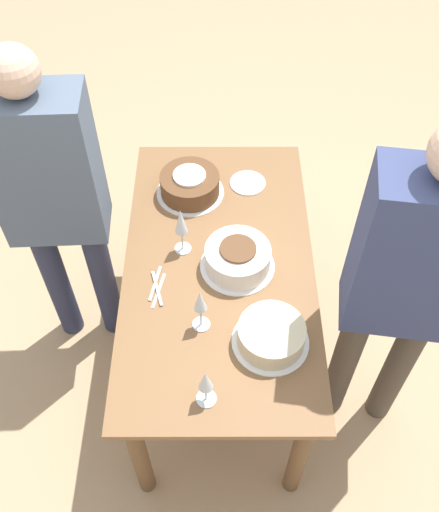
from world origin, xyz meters
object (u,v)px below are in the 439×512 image
cake_front_chocolate (190,185)px  cake_back_decorated (272,335)px  wine_glass_far (206,382)px  wine_glass_extra (182,223)px  wine_glass_near (201,303)px  person_watching (408,280)px  cake_center_white (238,258)px  person_cutting (53,194)px

cake_front_chocolate → cake_back_decorated: size_ratio=1.06×
wine_glass_far → wine_glass_extra: 0.68m
wine_glass_extra → wine_glass_near: bearing=12.7°
wine_glass_near → wine_glass_far: bearing=4.4°
wine_glass_extra → person_watching: person_watching is taller
cake_front_chocolate → cake_back_decorated: bearing=22.4°
wine_glass_near → wine_glass_extra: (-0.37, -0.08, 0.01)m
person_watching → wine_glass_extra: bearing=-15.8°
cake_center_white → person_cutting: person_cutting is taller
wine_glass_extra → person_cutting: size_ratio=0.15×
wine_glass_far → wine_glass_near: bearing=-175.6°
cake_back_decorated → wine_glass_far: 0.33m
cake_front_chocolate → person_cutting: person_cutting is taller
person_cutting → wine_glass_extra: bearing=-12.9°
cake_front_chocolate → person_cutting: (0.24, -0.53, 0.18)m
cake_front_chocolate → wine_glass_far: wine_glass_far is taller
cake_center_white → cake_back_decorated: cake_center_white is taller
person_watching → cake_back_decorated: bearing=19.3°
wine_glass_far → person_cutting: bearing=-141.0°
wine_glass_near → cake_back_decorated: bearing=73.7°
cake_center_white → wine_glass_far: wine_glass_far is taller
wine_glass_near → wine_glass_extra: 0.38m
cake_center_white → cake_front_chocolate: cake_center_white is taller
cake_center_white → wine_glass_far: size_ratio=1.62×
wine_glass_extra → cake_center_white: bearing=67.8°
cake_front_chocolate → cake_back_decorated: (0.77, 0.32, -0.01)m
cake_center_white → person_cutting: size_ratio=0.19×
cake_center_white → wine_glass_near: bearing=-27.0°
cake_back_decorated → person_watching: 0.51m
wine_glass_near → person_cutting: size_ratio=0.13×
cake_front_chocolate → wine_glass_near: wine_glass_near is taller
cake_front_chocolate → wine_glass_near: 0.71m
wine_glass_near → person_cutting: 0.75m
cake_back_decorated → person_cutting: person_cutting is taller
cake_center_white → wine_glass_far: (0.58, -0.12, 0.07)m
cake_front_chocolate → person_watching: size_ratio=0.18×
wine_glass_near → person_watching: (-0.01, 0.71, 0.12)m
cake_center_white → wine_glass_extra: bearing=-112.2°
cake_back_decorated → person_watching: (-0.09, 0.45, 0.22)m
wine_glass_near → cake_center_white: bearing=153.0°
cake_center_white → wine_glass_near: 0.32m
wine_glass_extra → person_watching: (0.36, 0.79, 0.10)m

